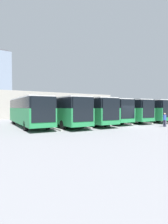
{
  "coord_description": "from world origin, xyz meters",
  "views": [
    {
      "loc": [
        15.89,
        14.52,
        2.32
      ],
      "look_at": [
        2.91,
        -6.1,
        1.65
      ],
      "focal_mm": 28.0,
      "sensor_mm": 36.0,
      "label": 1
    }
  ],
  "objects_px": {
    "bus_5": "(59,111)",
    "bus_6": "(28,111)",
    "bus_4": "(83,110)",
    "bus_3": "(99,110)",
    "bus_1": "(135,110)",
    "bus_2": "(117,110)",
    "bus_0": "(147,110)",
    "pedestrian": "(165,119)"
  },
  "relations": [
    {
      "from": "bus_5",
      "to": "bus_0",
      "type": "bearing_deg",
      "value": -176.68
    },
    {
      "from": "bus_5",
      "to": "bus_6",
      "type": "relative_size",
      "value": 1.0
    },
    {
      "from": "bus_1",
      "to": "bus_2",
      "type": "bearing_deg",
      "value": -5.92
    },
    {
      "from": "bus_0",
      "to": "bus_2",
      "type": "distance_m",
      "value": 6.96
    },
    {
      "from": "bus_5",
      "to": "pedestrian",
      "type": "xyz_separation_m",
      "value": [
        -10.15,
        7.68,
        -1.02
      ]
    },
    {
      "from": "pedestrian",
      "to": "bus_4",
      "type": "bearing_deg",
      "value": 37.33
    },
    {
      "from": "bus_1",
      "to": "bus_3",
      "type": "height_order",
      "value": "same"
    },
    {
      "from": "bus_4",
      "to": "bus_6",
      "type": "distance_m",
      "value": 7.04
    },
    {
      "from": "bus_2",
      "to": "bus_0",
      "type": "bearing_deg",
      "value": 179.63
    },
    {
      "from": "bus_1",
      "to": "bus_5",
      "type": "xyz_separation_m",
      "value": [
        13.9,
        0.22,
        0.0
      ]
    },
    {
      "from": "bus_3",
      "to": "bus_6",
      "type": "height_order",
      "value": "same"
    },
    {
      "from": "bus_1",
      "to": "bus_4",
      "type": "distance_m",
      "value": 10.43
    },
    {
      "from": "bus_1",
      "to": "bus_2",
      "type": "relative_size",
      "value": 1.0
    },
    {
      "from": "bus_1",
      "to": "bus_2",
      "type": "xyz_separation_m",
      "value": [
        3.48,
        -0.48,
        0.0
      ]
    },
    {
      "from": "bus_3",
      "to": "bus_5",
      "type": "xyz_separation_m",
      "value": [
        6.95,
        1.01,
        0.0
      ]
    },
    {
      "from": "bus_0",
      "to": "bus_1",
      "type": "height_order",
      "value": "same"
    },
    {
      "from": "bus_1",
      "to": "pedestrian",
      "type": "relative_size",
      "value": 7.52
    },
    {
      "from": "bus_3",
      "to": "bus_5",
      "type": "distance_m",
      "value": 7.02
    },
    {
      "from": "bus_3",
      "to": "bus_6",
      "type": "distance_m",
      "value": 10.43
    },
    {
      "from": "bus_6",
      "to": "bus_1",
      "type": "bearing_deg",
      "value": 178.97
    },
    {
      "from": "bus_2",
      "to": "bus_5",
      "type": "xyz_separation_m",
      "value": [
        10.43,
        0.7,
        0.0
      ]
    },
    {
      "from": "bus_6",
      "to": "pedestrian",
      "type": "height_order",
      "value": "bus_6"
    },
    {
      "from": "bus_0",
      "to": "bus_1",
      "type": "xyz_separation_m",
      "value": [
        3.48,
        0.2,
        0.0
      ]
    },
    {
      "from": "bus_0",
      "to": "bus_3",
      "type": "bearing_deg",
      "value": -1.29
    },
    {
      "from": "bus_5",
      "to": "pedestrian",
      "type": "relative_size",
      "value": 7.52
    },
    {
      "from": "bus_4",
      "to": "pedestrian",
      "type": "xyz_separation_m",
      "value": [
        -6.68,
        7.72,
        -1.02
      ]
    },
    {
      "from": "bus_0",
      "to": "bus_2",
      "type": "bearing_deg",
      "value": -0.37
    },
    {
      "from": "bus_0",
      "to": "bus_6",
      "type": "relative_size",
      "value": 1.0
    },
    {
      "from": "bus_4",
      "to": "pedestrian",
      "type": "distance_m",
      "value": 10.25
    },
    {
      "from": "bus_0",
      "to": "bus_5",
      "type": "xyz_separation_m",
      "value": [
        17.38,
        0.42,
        0.0
      ]
    },
    {
      "from": "bus_5",
      "to": "pedestrian",
      "type": "bearing_deg",
      "value": 144.83
    },
    {
      "from": "bus_1",
      "to": "bus_3",
      "type": "distance_m",
      "value": 7.0
    },
    {
      "from": "bus_5",
      "to": "bus_2",
      "type": "bearing_deg",
      "value": -174.22
    },
    {
      "from": "bus_1",
      "to": "bus_5",
      "type": "bearing_deg",
      "value": 2.85
    },
    {
      "from": "bus_4",
      "to": "bus_0",
      "type": "bearing_deg",
      "value": -176.48
    },
    {
      "from": "bus_3",
      "to": "bus_4",
      "type": "bearing_deg",
      "value": 17.54
    },
    {
      "from": "bus_4",
      "to": "bus_1",
      "type": "bearing_deg",
      "value": -177.06
    },
    {
      "from": "bus_2",
      "to": "bus_6",
      "type": "relative_size",
      "value": 1.0
    },
    {
      "from": "bus_2",
      "to": "bus_6",
      "type": "distance_m",
      "value": 13.91
    },
    {
      "from": "bus_5",
      "to": "bus_6",
      "type": "height_order",
      "value": "same"
    },
    {
      "from": "bus_0",
      "to": "pedestrian",
      "type": "distance_m",
      "value": 10.9
    },
    {
      "from": "bus_6",
      "to": "bus_0",
      "type": "bearing_deg",
      "value": -179.99
    }
  ]
}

